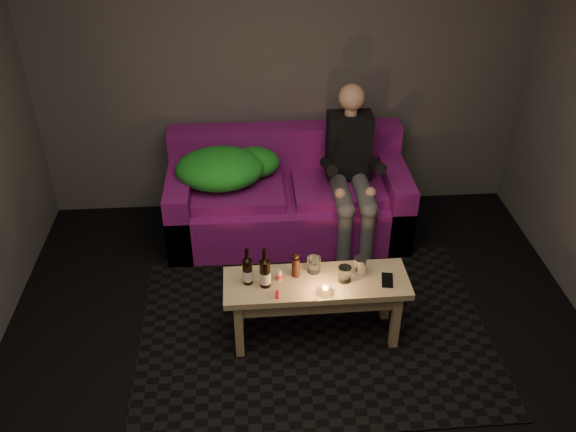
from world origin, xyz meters
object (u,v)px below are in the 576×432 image
person (351,168)px  beer_bottle_b (265,272)px  sofa (288,199)px  beer_bottle_a (248,270)px  steel_cup (360,266)px  coffee_table (316,291)px

person → beer_bottle_b: size_ratio=4.55×
sofa → beer_bottle_b: size_ratio=6.81×
beer_bottle_a → beer_bottle_b: beer_bottle_b is taller
beer_bottle_b → steel_cup: bearing=7.5°
steel_cup → beer_bottle_b: bearing=-172.5°
coffee_table → beer_bottle_b: (-0.33, -0.02, 0.19)m
sofa → steel_cup: sofa is taller
person → beer_bottle_a: bearing=-126.6°
steel_cup → beer_bottle_a: bearing=-176.4°
person → beer_bottle_b: bearing=-122.0°
coffee_table → steel_cup: bearing=11.8°
sofa → beer_bottle_a: 1.34m
beer_bottle_a → steel_cup: bearing=3.6°
person → steel_cup: (-0.10, -1.06, -0.12)m
person → steel_cup: size_ratio=10.90×
steel_cup → person: bearing=84.4°
sofa → person: bearing=-17.9°
beer_bottle_a → steel_cup: size_ratio=2.24×
beer_bottle_b → coffee_table: bearing=3.7°
sofa → beer_bottle_a: size_ratio=7.30×
beer_bottle_a → sofa: bearing=74.9°
beer_bottle_a → beer_bottle_b: 0.11m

